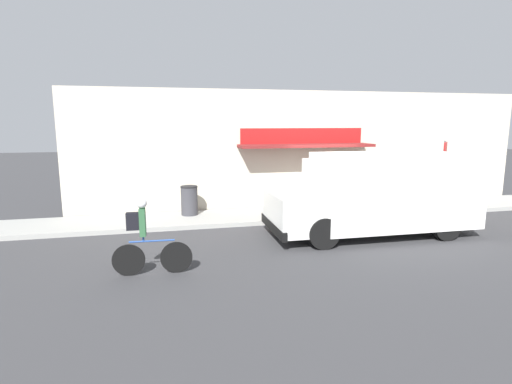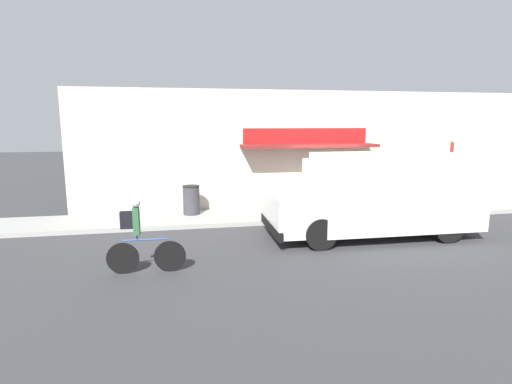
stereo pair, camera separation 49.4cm
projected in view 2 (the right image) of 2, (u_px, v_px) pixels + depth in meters
The scene contains 7 objects.
ground_plane at pixel (336, 222), 12.79m from camera, with size 70.00×70.00×0.00m, color #38383A.
sidewalk at pixel (325, 213), 13.75m from camera, with size 28.00×2.01×0.14m.
storefront at pixel (315, 150), 14.53m from camera, with size 17.14×1.13×4.28m.
school_bus at pixel (379, 194), 11.13m from camera, with size 5.75×2.81×2.29m.
cyclist at pixel (140, 237), 8.35m from camera, with size 1.65×0.21×1.64m.
stop_sign_post at pixel (450, 164), 13.93m from camera, with size 0.45×0.45×2.38m.
trash_bin at pixel (191, 200), 13.22m from camera, with size 0.56×0.56×0.96m.
Camera 2 is at (-4.86, -11.73, 3.16)m, focal length 28.00 mm.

